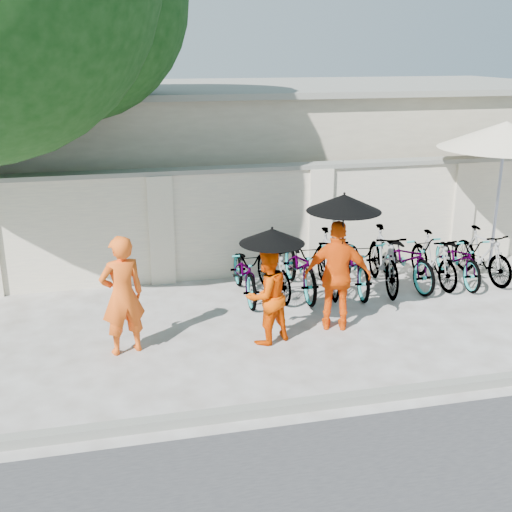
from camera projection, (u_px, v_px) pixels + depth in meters
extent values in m
plane|color=silver|center=(253.00, 349.00, 9.22)|extent=(80.00, 80.00, 0.00)
cube|color=gray|center=(285.00, 407.00, 7.63)|extent=(40.00, 0.16, 0.12)
cube|color=beige|center=(267.00, 222.00, 12.09)|extent=(20.00, 0.30, 2.00)
cube|color=#BBB298|center=(269.00, 157.00, 15.64)|extent=(14.00, 6.00, 3.20)
imported|color=#F95914|center=(122.00, 295.00, 8.89)|extent=(0.72, 0.58, 1.72)
imported|color=#E84600|center=(267.00, 296.00, 9.26)|extent=(0.86, 0.79, 1.45)
cylinder|color=black|center=(272.00, 264.00, 9.04)|extent=(0.02, 0.02, 0.82)
cone|color=black|center=(272.00, 236.00, 8.91)|extent=(0.93, 0.93, 0.21)
imported|color=#FF5508|center=(338.00, 276.00, 9.67)|extent=(1.08, 0.71, 1.71)
cylinder|color=black|center=(343.00, 237.00, 9.40)|extent=(0.02, 0.02, 1.04)
cone|color=black|center=(344.00, 203.00, 9.24)|extent=(1.10, 1.10, 0.25)
cylinder|color=gray|center=(489.00, 268.00, 12.48)|extent=(0.54, 0.54, 0.11)
cylinder|color=gray|center=(497.00, 206.00, 12.10)|extent=(0.06, 0.06, 2.57)
cone|color=beige|center=(505.00, 135.00, 11.69)|extent=(3.13, 3.13, 0.49)
imported|color=gray|center=(245.00, 272.00, 11.03)|extent=(0.64, 1.78, 0.93)
imported|color=gray|center=(273.00, 269.00, 11.11)|extent=(0.63, 1.64, 0.96)
imported|color=gray|center=(301.00, 265.00, 11.22)|extent=(0.72, 1.96, 1.02)
imported|color=gray|center=(328.00, 262.00, 11.31)|extent=(0.73, 1.84, 1.08)
imported|color=gray|center=(355.00, 263.00, 11.39)|extent=(0.87, 1.95, 0.99)
imported|color=gray|center=(383.00, 259.00, 11.41)|extent=(0.76, 1.89, 1.10)
imported|color=gray|center=(406.00, 258.00, 11.64)|extent=(0.86, 1.95, 1.00)
imported|color=gray|center=(434.00, 259.00, 11.67)|extent=(0.53, 1.60, 0.95)
imported|color=gray|center=(458.00, 258.00, 11.78)|extent=(0.71, 1.77, 0.91)
imported|color=gray|center=(483.00, 254.00, 11.88)|extent=(0.67, 1.66, 0.97)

